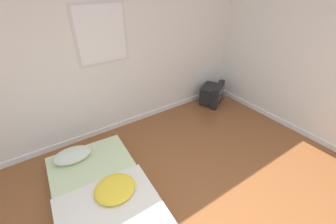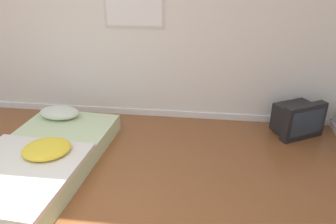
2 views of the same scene
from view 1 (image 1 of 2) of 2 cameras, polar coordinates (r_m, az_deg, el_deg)
wall_back at (r=3.69m, az=-18.97°, el=11.71°), size 8.19×0.08×2.60m
mattress_bed at (r=3.00m, az=-15.80°, el=-20.69°), size 1.23×2.16×0.35m
crt_tv at (r=4.97m, az=11.23°, el=4.51°), size 0.66×0.60×0.46m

